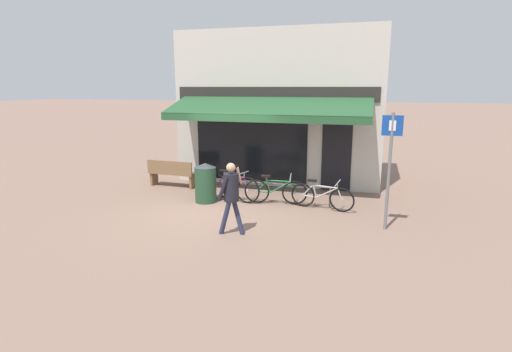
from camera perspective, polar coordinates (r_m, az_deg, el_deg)
The scene contains 10 objects.
ground_plane at distance 10.69m, azimuth -5.76°, elevation -4.73°, with size 160.00×160.00×0.00m, color #846656.
shop_front at distance 14.16m, azimuth 3.95°, elevation 9.78°, with size 6.74×4.63×4.97m.
bike_rack_rail at distance 11.05m, azimuth 2.85°, elevation -1.58°, with size 3.08×0.04×0.57m.
bicycle_purple at distance 11.30m, azimuth -3.50°, elevation -1.64°, with size 1.73×0.52×0.88m.
bicycle_green at distance 10.98m, azimuth 2.78°, elevation -2.18°, with size 1.75×0.52×0.86m.
bicycle_silver at distance 10.64m, azimuth 9.37°, elevation -2.90°, with size 1.72×0.60×0.82m.
pedestrian_adult at distance 8.62m, azimuth -3.56°, elevation -2.11°, with size 0.59×0.48×1.61m.
litter_bin at distance 11.25m, azimuth -7.22°, elevation -0.94°, with size 0.61×0.61×1.11m.
parking_sign at distance 9.24m, azimuth 18.59°, elevation 2.18°, with size 0.44×0.07×2.64m.
park_bench at distance 13.16m, azimuth -11.94°, elevation 0.45°, with size 1.62×0.52×0.87m.
Camera 1 is at (3.91, -9.43, 3.17)m, focal length 28.00 mm.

